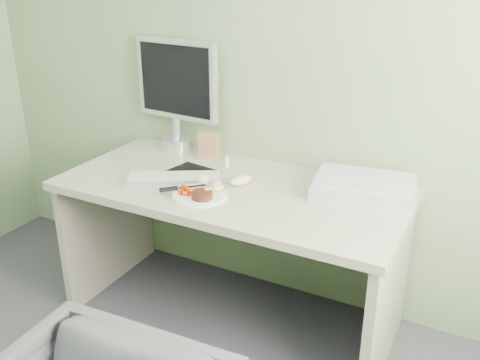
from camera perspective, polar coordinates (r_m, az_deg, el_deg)
The scene contains 14 objects.
wall_back at distance 2.61m, azimuth 2.97°, elevation 14.97°, with size 3.50×3.50×0.00m, color #84A171.
desk at distance 2.53m, azimuth -0.96°, elevation -4.38°, with size 1.60×0.75×0.73m.
plate at distance 2.34m, azimuth -4.31°, elevation -1.66°, with size 0.24×0.24×0.01m, color white.
steak at distance 2.30m, azimuth -4.08°, elevation -1.61°, with size 0.09×0.09×0.03m, color black.
potato_pile at distance 2.36m, azimuth -2.85°, elevation -0.46°, with size 0.11×0.08×0.06m, color tan.
carrot_heap at distance 2.35m, azimuth -5.80°, elevation -1.00°, with size 0.06×0.05×0.04m, color #E33904.
steak_knife at distance 2.38m, azimuth -6.84°, elevation -0.88°, with size 0.16×0.16×0.01m.
mousepad at distance 2.61m, azimuth -5.26°, elevation 0.80°, with size 0.23×0.20×0.00m, color black.
keyboard at distance 2.52m, azimuth -7.00°, elevation 0.23°, with size 0.43×0.13×0.02m, color white.
computer_mouse at distance 2.46m, azimuth 0.08°, elevation -0.03°, with size 0.06×0.12×0.04m, color white.
photo_frame at distance 2.76m, azimuth -3.29°, elevation 3.65°, with size 0.12×0.01×0.14m, color #9E7849.
eyedrop_bottle at distance 2.66m, azimuth -1.41°, elevation 2.00°, with size 0.02×0.02×0.07m.
scanner at distance 2.41m, azimuth 13.10°, elevation -0.81°, with size 0.44×0.29×0.07m, color #A5A7AC.
monitor at distance 2.85m, azimuth -6.76°, elevation 9.64°, with size 0.49×0.15×0.59m.
Camera 1 is at (1.08, -0.36, 1.70)m, focal length 40.00 mm.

